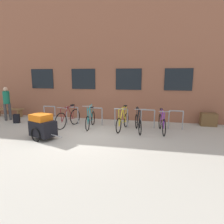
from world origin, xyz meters
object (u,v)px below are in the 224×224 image
wooden_bench (8,111)px  backpack (17,119)px  bicycle_maroon (68,118)px  bicycle_black (138,123)px  bicycle_yellow (123,121)px  bicycle_purple (162,123)px  person_by_bench (7,101)px  planter_box (208,119)px  bike_trailer (42,126)px  bicycle_teal (90,119)px

wooden_bench → backpack: 1.93m
bicycle_maroon → bicycle_black: bearing=-1.9°
bicycle_black → bicycle_yellow: bearing=167.7°
bicycle_maroon → backpack: size_ratio=3.95×
bicycle_purple → person_by_bench: (-7.80, 0.54, 0.63)m
wooden_bench → backpack: size_ratio=4.14×
backpack → planter_box: (9.10, 1.40, 0.08)m
bicycle_yellow → bicycle_black: (0.68, -0.15, -0.00)m
bicycle_yellow → backpack: size_ratio=3.81×
bicycle_black → planter_box: (3.12, 1.61, -0.07)m
bicycle_purple → wooden_bench: (-8.42, 1.33, -0.03)m
wooden_bench → bike_trailer: bearing=-38.0°
bicycle_teal → planter_box: 5.47m
bike_trailer → planter_box: (6.48, 3.36, -0.19)m
wooden_bench → backpack: (1.47, -1.24, -0.13)m
bicycle_yellow → planter_box: bearing=21.0°
bicycle_yellow → bicycle_purple: (1.65, -0.03, 0.01)m
bicycle_maroon → bicycle_purple: bearing=0.1°
bicycle_yellow → person_by_bench: size_ratio=0.97×
bicycle_purple → planter_box: size_ratio=2.49×
person_by_bench → bicycle_black: bearing=-5.5°
bicycle_yellow → bike_trailer: 3.29m
bicycle_maroon → person_by_bench: size_ratio=1.00×
bike_trailer → wooden_bench: bike_trailer is taller
bicycle_teal → bike_trailer: (-1.20, -1.95, 0.12)m
planter_box → person_by_bench: bearing=-174.5°
bicycle_teal → bike_trailer: size_ratio=1.16×
bicycle_teal → wooden_bench: (-5.29, 1.25, -0.02)m
backpack → bike_trailer: bearing=-56.9°
bicycle_yellow → bicycle_teal: 1.48m
bicycle_black → wooden_bench: bicycle_black is taller
bicycle_black → backpack: 5.98m
bicycle_maroon → person_by_bench: 3.73m
bicycle_teal → bike_trailer: bearing=-121.7°
backpack → bicycle_maroon: bearing=-22.0°
bicycle_teal → wooden_bench: size_ratio=0.93×
bicycle_yellow → bicycle_maroon: bearing=-179.1°
planter_box → bicycle_teal: bearing=-165.0°
bicycle_maroon → bicycle_teal: bearing=4.6°
bicycle_yellow → backpack: (-5.30, 0.05, -0.15)m
bicycle_purple → person_by_bench: person_by_bench is taller
bicycle_black → wooden_bench: 7.59m
wooden_bench → bicycle_yellow: bearing=-10.8°
bicycle_teal → wooden_bench: bearing=166.7°
bicycle_black → person_by_bench: person_by_bench is taller
bicycle_purple → bicycle_maroon: bearing=-179.9°
backpack → planter_box: 9.21m
bicycle_yellow → wooden_bench: (-6.77, 1.29, -0.02)m
bicycle_yellow → bicycle_maroon: 2.51m
wooden_bench → person_by_bench: size_ratio=1.05×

